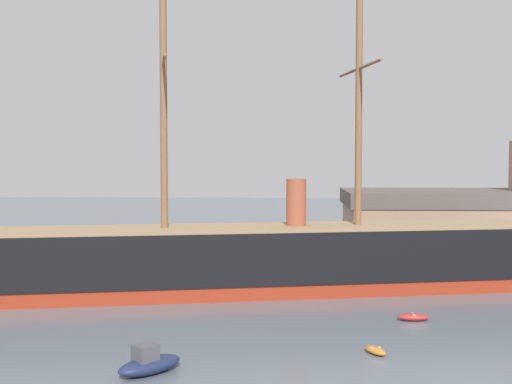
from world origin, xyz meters
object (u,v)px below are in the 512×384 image
Objects in this scene: motorboat_near_centre at (149,363)px; dinghy_far_right at (470,278)px; dockside_warehouse_right at (506,225)px; dinghy_mid_right at (375,350)px; dinghy_distant_centre at (250,259)px; tall_ship at (263,258)px; dinghy_alongside_stern at (413,317)px.

dinghy_far_right is (29.43, 33.86, -0.46)m from motorboat_near_centre.
dockside_warehouse_right is at bearing 60.73° from dinghy_far_right.
dinghy_distant_centre is at bearing 104.93° from dinghy_mid_right.
tall_ship is 23.04m from dinghy_mid_right.
dinghy_distant_centre is at bearing 96.88° from tall_ship.
tall_ship reaches higher than dockside_warehouse_right.
dockside_warehouse_right is at bearing 52.44° from motorboat_near_centre.
motorboat_near_centre reaches higher than dinghy_far_right.
motorboat_near_centre is (-6.54, -26.10, -2.84)m from tall_ship.
motorboat_near_centre reaches higher than dinghy_mid_right.
tall_ship is at bearing 138.91° from dinghy_alongside_stern.
dinghy_alongside_stern reaches higher than dinghy_mid_right.
dinghy_mid_right is (15.06, 4.94, -0.43)m from motorboat_near_centre.
tall_ship is 25.72× the size of dinghy_alongside_stern.
dinghy_distant_centre is at bearing 116.35° from dinghy_alongside_stern.
dinghy_mid_right is at bearing -117.48° from dockside_warehouse_right.
dinghy_far_right is 0.04× the size of dockside_warehouse_right.
dinghy_mid_right is at bearing -114.60° from dinghy_alongside_stern.
tall_ship is 34.09× the size of dinghy_far_right.
dockside_warehouse_right is at bearing 61.75° from dinghy_alongside_stern.
motorboat_near_centre is 1.57× the size of dinghy_distant_centre.
dinghy_mid_right is at bearing -75.07° from dinghy_distant_centre.
motorboat_near_centre reaches higher than dinghy_alongside_stern.
tall_ship is at bearing -83.12° from dinghy_distant_centre.
tall_ship reaches higher than dinghy_alongside_stern.
dockside_warehouse_right is (19.04, 35.44, 4.29)m from dinghy_alongside_stern.
dinghy_alongside_stern is 1.33× the size of dinghy_far_right.
dockside_warehouse_right is at bearing 7.21° from dinghy_distant_centre.
dockside_warehouse_right is (32.05, 24.09, 1.08)m from tall_ship.
dinghy_alongside_stern is 40.45m from dockside_warehouse_right.
dinghy_distant_centre is (4.16, 45.83, -0.34)m from motorboat_near_centre.
dinghy_mid_right is 51.18m from dockside_warehouse_right.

